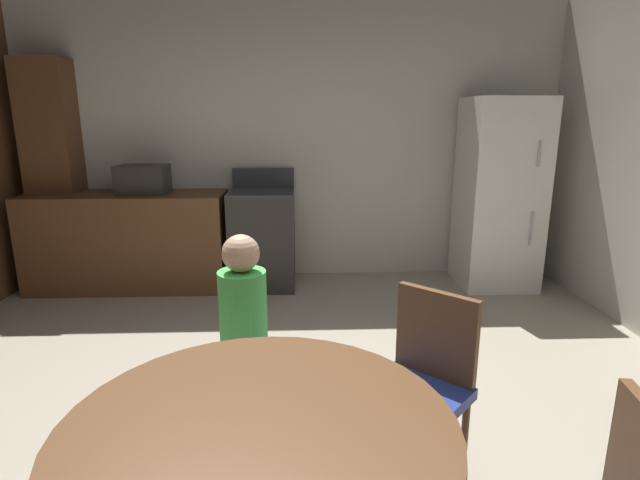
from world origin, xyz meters
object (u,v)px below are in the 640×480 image
at_px(microwave, 143,179).
at_px(chair_northeast, 421,379).
at_px(oven_range, 263,238).
at_px(dining_table, 260,473).
at_px(person_child, 244,341).
at_px(refrigerator, 499,194).

bearing_deg(microwave, chair_northeast, -54.08).
height_order(oven_range, dining_table, oven_range).
xyz_separation_m(chair_northeast, person_child, (-0.78, 0.24, 0.08)).
distance_m(refrigerator, person_child, 3.23).
bearing_deg(chair_northeast, dining_table, 0.00).
xyz_separation_m(dining_table, person_child, (-0.14, 0.91, -0.02)).
height_order(oven_range, microwave, microwave).
height_order(microwave, dining_table, microwave).
bearing_deg(oven_range, person_child, -87.77).
relative_size(dining_table, person_child, 1.04).
height_order(refrigerator, chair_northeast, refrigerator).
height_order(refrigerator, microwave, refrigerator).
bearing_deg(oven_range, dining_table, -85.91).
relative_size(refrigerator, microwave, 4.00).
distance_m(oven_range, chair_northeast, 2.84).
distance_m(dining_table, chair_northeast, 0.93).
relative_size(chair_northeast, person_child, 0.80).
height_order(refrigerator, person_child, refrigerator).
height_order(refrigerator, dining_table, refrigerator).
distance_m(microwave, chair_northeast, 3.37).
relative_size(refrigerator, chair_northeast, 2.02).
relative_size(oven_range, chair_northeast, 1.26).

